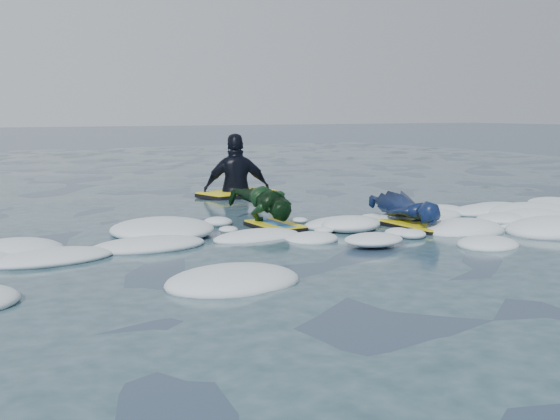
% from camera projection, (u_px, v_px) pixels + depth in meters
% --- Properties ---
extents(ground, '(120.00, 120.00, 0.00)m').
position_uv_depth(ground, '(331.00, 264.00, 6.46)').
color(ground, '#1C3244').
rests_on(ground, ground).
extents(foam_band, '(12.00, 3.10, 0.30)m').
position_uv_depth(foam_band, '(277.00, 246.00, 7.35)').
color(foam_band, silver).
rests_on(foam_band, ground).
extents(prone_woman_unit, '(0.92, 1.61, 0.39)m').
position_uv_depth(prone_woman_unit, '(408.00, 210.00, 8.54)').
color(prone_woman_unit, black).
rests_on(prone_woman_unit, ground).
extents(prone_child_unit, '(0.74, 1.30, 0.49)m').
position_uv_depth(prone_child_unit, '(267.00, 206.00, 8.56)').
color(prone_child_unit, black).
rests_on(prone_child_unit, ground).
extents(waiting_rider_unit, '(1.39, 0.98, 1.89)m').
position_uv_depth(waiting_rider_unit, '(237.00, 191.00, 11.55)').
color(waiting_rider_unit, black).
rests_on(waiting_rider_unit, ground).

